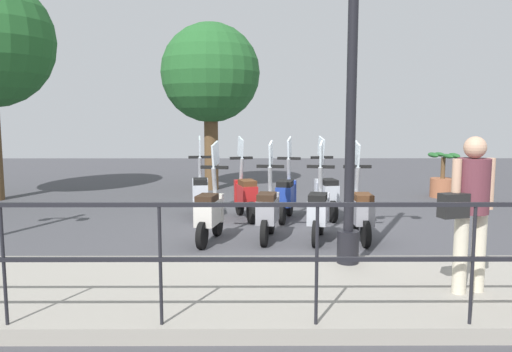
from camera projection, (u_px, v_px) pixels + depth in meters
ground_plane at (285, 230)px, 8.50m from camera, size 28.00×28.00×0.00m
promenade_walkway at (304, 290)px, 5.36m from camera, size 2.20×20.00×0.15m
fence_railing at (317, 240)px, 4.22m from camera, size 0.04×16.03×1.07m
lamp_post_near at (351, 113)px, 5.88m from camera, size 0.26×0.90×4.13m
pedestrian_with_bag at (471, 203)px, 4.98m from camera, size 0.43×0.63×1.59m
tree_distant at (210, 74)px, 12.72m from camera, size 2.52×2.52×4.27m
potted_palm at (443, 179)px, 11.81m from camera, size 1.06×0.66×1.05m
scooter_near_0 at (360, 210)px, 7.72m from camera, size 1.23×0.44×1.54m
scooter_near_1 at (318, 210)px, 7.72m from camera, size 1.22×0.50×1.54m
scooter_near_2 at (268, 209)px, 7.77m from camera, size 1.23×0.46×1.54m
scooter_near_3 at (210, 211)px, 7.62m from camera, size 1.22×0.49×1.54m
scooter_far_0 at (326, 193)px, 9.42m from camera, size 1.22×0.47×1.54m
scooter_far_1 at (286, 195)px, 9.22m from camera, size 1.22×0.50×1.54m
scooter_far_2 at (245, 194)px, 9.30m from camera, size 1.20×0.54×1.54m
scooter_far_3 at (200, 192)px, 9.49m from camera, size 1.23×0.44×1.54m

